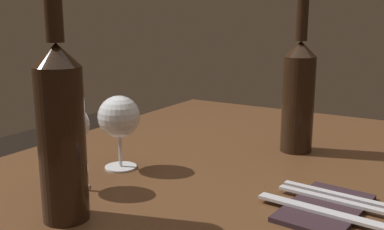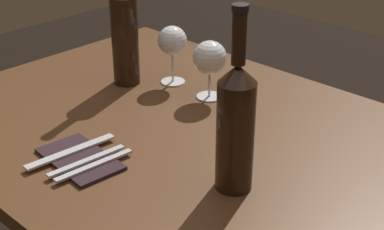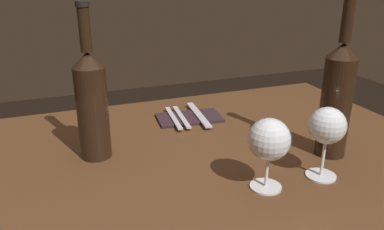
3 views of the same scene
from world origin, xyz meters
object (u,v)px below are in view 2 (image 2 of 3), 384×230
wine_bottle (236,124)px  table_knife (71,151)px  wine_glass_right (210,59)px  wine_glass_left (172,42)px  fork_outer (94,165)px  fork_inner (87,161)px  folded_napkin (80,159)px  wine_bottle_second (125,31)px

wine_bottle → table_knife: size_ratio=1.72×
wine_glass_right → wine_bottle: bearing=138.6°
wine_glass_right → wine_bottle: 0.41m
wine_glass_left → wine_glass_right: bearing=178.7°
wine_glass_left → fork_outer: wine_glass_left is taller
wine_bottle → fork_inner: 0.33m
fork_outer → table_knife: same height
wine_glass_left → folded_napkin: wine_glass_left is taller
wine_glass_left → table_knife: size_ratio=0.76×
wine_bottle → wine_bottle_second: (0.54, -0.19, 0.01)m
wine_bottle → fork_inner: (0.27, 0.15, -0.13)m
fork_outer → wine_glass_right: bearing=-81.4°
wine_bottle_second → wine_bottle: bearing=160.6°
fork_inner → fork_outer: size_ratio=1.00×
folded_napkin → fork_outer: bearing=-180.0°
wine_bottle → folded_napkin: wine_bottle is taller
wine_bottle → fork_outer: (0.24, 0.15, -0.13)m
wine_glass_left → fork_inner: size_ratio=0.89×
wine_glass_left → table_knife: bearing=105.8°
wine_glass_left → wine_bottle: size_ratio=0.44×
wine_glass_left → wine_bottle: bearing=148.3°
wine_glass_right → folded_napkin: 0.43m
wine_glass_right → table_knife: size_ratio=0.73×
wine_bottle → fork_inner: wine_bottle is taller
fork_inner → table_knife: 0.06m
wine_bottle_second → fork_outer: 0.47m
wine_bottle_second → table_knife: (-0.21, 0.34, -0.14)m
table_knife → fork_inner: bearing=-180.0°
folded_napkin → table_knife: table_knife is taller
wine_bottle_second → fork_outer: (-0.29, 0.34, -0.14)m
wine_bottle_second → fork_inner: size_ratio=2.12×
fork_outer → fork_inner: bearing=0.0°
wine_glass_left → folded_napkin: size_ratio=0.80×
wine_bottle → wine_bottle_second: bearing=-19.4°
fork_outer → table_knife: size_ratio=0.86×
wine_bottle → fork_outer: size_ratio=2.01×
wine_bottle_second → folded_napkin: (-0.24, 0.34, -0.14)m
wine_bottle_second → fork_inner: (-0.27, 0.34, -0.14)m
table_knife → fork_outer: bearing=-180.0°
folded_napkin → fork_outer: fork_outer is taller
fork_outer → table_knife: bearing=0.0°
folded_napkin → table_knife: 0.03m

